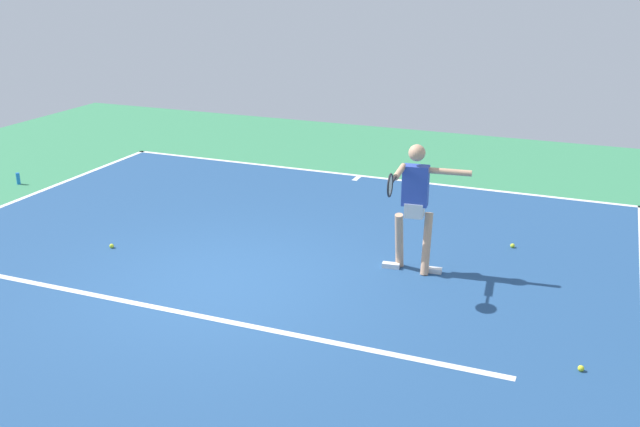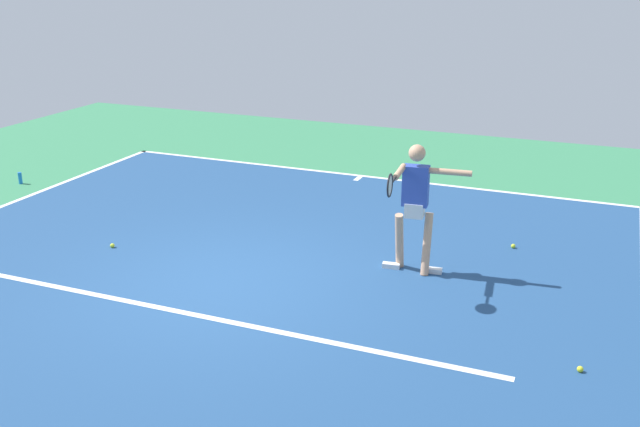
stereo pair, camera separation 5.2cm
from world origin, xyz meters
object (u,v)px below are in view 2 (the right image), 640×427
Objects in this scene: tennis_ball_far_corner at (112,246)px; water_bottle at (20,178)px; tennis_ball_by_baseline at (513,246)px; tennis_ball_centre_court at (580,369)px; tennis_player at (415,200)px.

water_bottle reaches higher than tennis_ball_far_corner.
water_bottle is at bearing 1.32° from tennis_ball_by_baseline.
water_bottle is at bearing -16.33° from tennis_ball_centre_court.
tennis_ball_far_corner is 4.19m from water_bottle.
tennis_ball_centre_court is (-2.30, 1.83, -0.99)m from tennis_player.
tennis_ball_centre_court is 10.73m from water_bottle.
tennis_player is 4.52m from tennis_ball_far_corner.
tennis_ball_by_baseline is (-1.15, -1.40, -0.99)m from tennis_player.
tennis_player reaches higher than tennis_ball_centre_court.
tennis_ball_centre_court is at bearing 171.45° from tennis_ball_far_corner.
tennis_ball_far_corner is 5.92m from tennis_ball_by_baseline.
tennis_player is 27.00× the size of tennis_ball_far_corner.
tennis_ball_by_baseline is 9.16m from water_bottle.
tennis_player is 2.06m from tennis_ball_by_baseline.
water_bottle is at bearing -14.10° from tennis_player.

